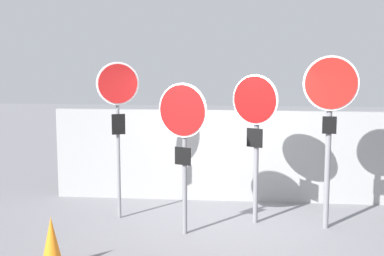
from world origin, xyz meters
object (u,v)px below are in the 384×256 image
stop_sign_2 (255,119)px  stop_sign_1 (183,126)px  stop_sign_0 (118,102)px  traffic_cone_0 (52,244)px  stop_sign_3 (330,109)px

stop_sign_2 → stop_sign_1: bearing=-120.1°
stop_sign_0 → traffic_cone_0: stop_sign_0 is taller
stop_sign_2 → stop_sign_3: size_ratio=0.89×
stop_sign_0 → stop_sign_2: bearing=-24.5°
traffic_cone_0 → stop_sign_1: bearing=44.9°
stop_sign_0 → stop_sign_3: stop_sign_3 is taller
stop_sign_1 → traffic_cone_0: 2.50m
stop_sign_2 → traffic_cone_0: stop_sign_2 is taller
stop_sign_3 → traffic_cone_0: stop_sign_3 is taller
stop_sign_0 → traffic_cone_0: 2.74m
stop_sign_0 → stop_sign_3: (3.33, -0.20, -0.07)m
stop_sign_1 → stop_sign_0: bearing=172.2°
stop_sign_0 → stop_sign_2: 2.23m
stop_sign_1 → traffic_cone_0: size_ratio=3.30×
stop_sign_2 → stop_sign_3: 1.15m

